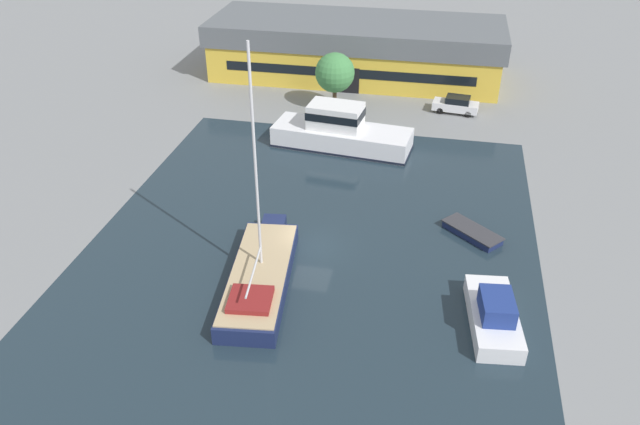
{
  "coord_description": "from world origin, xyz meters",
  "views": [
    {
      "loc": [
        7.23,
        -32.16,
        23.33
      ],
      "look_at": [
        0.0,
        2.77,
        1.0
      ],
      "focal_mm": 35.0,
      "sensor_mm": 36.0,
      "label": 1
    }
  ],
  "objects": [
    {
      "name": "ground_plane",
      "position": [
        0.0,
        0.0,
        0.0
      ],
      "size": [
        440.0,
        440.0,
        0.0
      ],
      "primitive_type": "plane",
      "color": "gray"
    },
    {
      "name": "water_canal",
      "position": [
        0.0,
        0.0,
        0.0
      ],
      "size": [
        28.73,
        36.93,
        0.01
      ],
      "primitive_type": "cube",
      "color": "#1E2D38",
      "rests_on": "ground"
    },
    {
      "name": "warehouse_building",
      "position": [
        -2.32,
        32.89,
        2.97
      ],
      "size": [
        30.78,
        11.36,
        5.87
      ],
      "rotation": [
        0.0,
        0.0,
        0.01
      ],
      "color": "gold",
      "rests_on": "ground"
    },
    {
      "name": "quay_tree_near_building",
      "position": [
        -2.75,
        22.91,
        3.64
      ],
      "size": [
        3.69,
        3.69,
        5.5
      ],
      "color": "brown",
      "rests_on": "ground"
    },
    {
      "name": "parked_car",
      "position": [
        8.62,
        24.5,
        0.8
      ],
      "size": [
        4.38,
        2.25,
        1.59
      ],
      "rotation": [
        0.0,
        0.0,
        1.45
      ],
      "color": "silver",
      "rests_on": "ground"
    },
    {
      "name": "sailboat_moored",
      "position": [
        -2.16,
        -4.26,
        0.66
      ],
      "size": [
        4.52,
        11.69,
        14.44
      ],
      "rotation": [
        0.0,
        0.0,
        0.12
      ],
      "color": "#19234C",
      "rests_on": "water_canal"
    },
    {
      "name": "motor_cruiser",
      "position": [
        -0.81,
        15.02,
        1.36
      ],
      "size": [
        11.96,
        5.08,
        3.75
      ],
      "rotation": [
        0.0,
        0.0,
        1.46
      ],
      "color": "white",
      "rests_on": "water_canal"
    },
    {
      "name": "small_dinghy",
      "position": [
        10.17,
        3.53,
        0.27
      ],
      "size": [
        4.18,
        3.88,
        0.53
      ],
      "rotation": [
        0.0,
        0.0,
        0.87
      ],
      "color": "#19234C",
      "rests_on": "water_canal"
    },
    {
      "name": "cabin_boat",
      "position": [
        11.26,
        -5.15,
        0.77
      ],
      "size": [
        3.14,
        6.3,
        2.14
      ],
      "rotation": [
        0.0,
        0.0,
        0.12
      ],
      "color": "white",
      "rests_on": "water_canal"
    }
  ]
}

